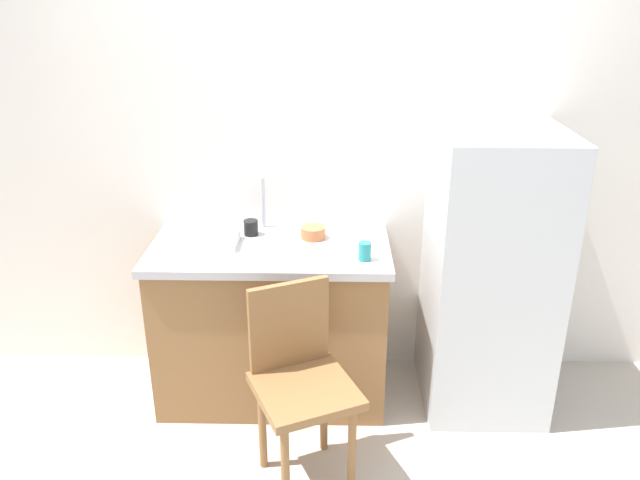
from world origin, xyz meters
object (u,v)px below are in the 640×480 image
Objects in this scene: dish_tray at (209,240)px; refrigerator at (489,273)px; cup_black at (251,228)px; terracotta_bowl at (313,232)px; chair at (300,377)px; cup_teal at (365,251)px.

refrigerator is at bearing -0.66° from dish_tray.
dish_tray is at bearing -144.09° from cup_black.
refrigerator is 11.63× the size of terracotta_bowl.
refrigerator is at bearing -7.47° from terracotta_bowl.
chair is 0.86m from dish_tray.
refrigerator is 1.22m from cup_black.
cup_teal is (0.28, 0.44, 0.40)m from chair.
dish_tray is 0.78m from cup_teal.
cup_black is (-0.32, 0.04, 0.01)m from terracotta_bowl.
cup_black is 0.88× the size of cup_teal.
dish_tray is at bearing 167.66° from cup_teal.
dish_tray is (-0.47, 0.60, 0.38)m from chair.
cup_black is (0.19, 0.14, 0.01)m from dish_tray.
refrigerator is 1.61× the size of chair.
chair is at bearing -147.39° from refrigerator.
cup_teal reaches higher than chair.
cup_teal is at bearing 32.70° from chair.
refrigerator is 5.13× the size of dish_tray.
terracotta_bowl is at bearing 172.53° from refrigerator.
cup_black is at bearing 151.97° from cup_teal.
dish_tray reaches higher than chair.
cup_teal is at bearing -28.03° from cup_black.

